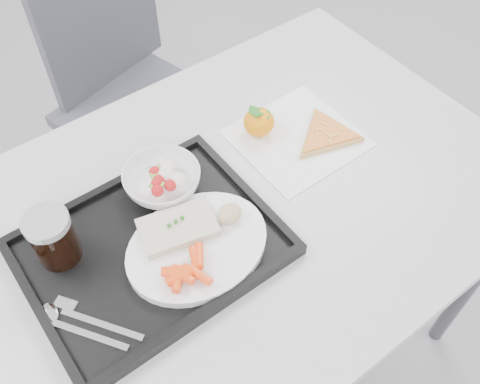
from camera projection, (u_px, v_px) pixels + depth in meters
The scene contains 14 objects.
table at pixel (229, 224), 1.11m from camera, with size 1.20×0.80×0.75m.
chair at pixel (127, 77), 1.62m from camera, with size 0.52×0.52×0.93m.
tray at pixel (152, 248), 0.98m from camera, with size 0.45×0.35×0.03m.
dinner_plate at pixel (197, 246), 0.97m from camera, with size 0.27×0.27×0.02m.
fish_fillet at pixel (178, 227), 0.97m from camera, with size 0.15×0.11×0.03m.
bread_roll at pixel (230, 214), 0.98m from camera, with size 0.05×0.04×0.03m.
salad_bowl at pixel (162, 180), 1.04m from camera, with size 0.15×0.15×0.05m.
cola_glass at pixel (53, 237), 0.92m from camera, with size 0.08×0.08×0.11m.
cutlery at pixel (77, 321), 0.89m from camera, with size 0.13×0.16×0.01m.
napkin at pixel (296, 138), 1.17m from camera, with size 0.25×0.24×0.00m.
tangerine at pixel (259, 122), 1.15m from camera, with size 0.09×0.09×0.07m.
pizza_slice at pixel (326, 135), 1.16m from camera, with size 0.21×0.21×0.02m.
carrot_pile at pixel (185, 271), 0.91m from camera, with size 0.10×0.08×0.02m.
salad_contents at pixel (166, 177), 1.03m from camera, with size 0.08×0.08×0.03m.
Camera 1 is at (-0.36, -0.22, 1.60)m, focal length 40.00 mm.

